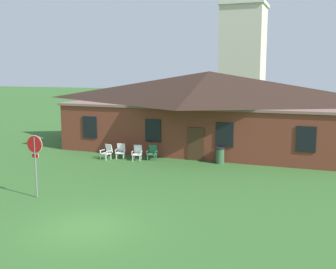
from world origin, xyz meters
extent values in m
plane|color=#336028|center=(0.00, 0.00, 0.00)|extent=(200.00, 200.00, 0.00)
cube|color=brown|center=(0.00, 17.27, 1.60)|extent=(19.01, 10.00, 3.20)
cube|color=#835E55|center=(0.00, 17.27, 3.28)|extent=(19.39, 10.20, 0.16)
pyramid|color=black|center=(0.00, 17.27, 4.47)|extent=(19.77, 10.40, 2.22)
cube|color=black|center=(-7.13, 12.24, 1.76)|extent=(1.10, 0.06, 1.50)
cube|color=black|center=(-2.38, 12.24, 1.76)|extent=(1.10, 0.06, 1.50)
cube|color=black|center=(2.38, 12.24, 1.76)|extent=(1.10, 0.06, 1.50)
cube|color=black|center=(7.13, 12.24, 1.76)|extent=(1.10, 0.06, 1.50)
cube|color=#422819|center=(0.55, 12.24, 1.05)|extent=(1.10, 0.06, 2.10)
cube|color=beige|center=(-1.22, 37.07, 6.46)|extent=(4.80, 4.80, 12.92)
cube|color=silver|center=(-1.22, 37.07, 13.10)|extent=(5.18, 5.18, 0.36)
cylinder|color=slate|center=(-3.96, 2.39, 1.38)|extent=(0.07, 0.07, 2.76)
cylinder|color=white|center=(-3.96, 2.41, 2.44)|extent=(0.81, 0.02, 0.81)
cylinder|color=#B71414|center=(-3.96, 2.38, 2.44)|extent=(0.76, 0.02, 0.76)
cube|color=#B71414|center=(-3.96, 2.39, 1.92)|extent=(0.32, 0.03, 0.16)
cube|color=white|center=(-3.96, 2.41, 1.92)|extent=(0.34, 0.02, 0.18)
cube|color=silver|center=(-4.79, 10.21, 0.18)|extent=(0.06, 0.06, 0.36)
cube|color=silver|center=(-5.23, 10.34, 0.18)|extent=(0.06, 0.06, 0.36)
cube|color=silver|center=(-4.67, 10.64, 0.18)|extent=(0.06, 0.06, 0.36)
cube|color=silver|center=(-5.11, 10.76, 0.18)|extent=(0.06, 0.06, 0.36)
cube|color=silver|center=(-4.95, 10.49, 0.39)|extent=(0.66, 0.65, 0.05)
cube|color=silver|center=(-4.86, 10.78, 0.69)|extent=(0.55, 0.32, 0.54)
cube|color=silver|center=(-4.68, 10.39, 0.58)|extent=(0.19, 0.47, 0.03)
cube|color=silver|center=(-4.72, 10.23, 0.47)|extent=(0.05, 0.05, 0.22)
cube|color=silver|center=(-5.23, 10.54, 0.58)|extent=(0.19, 0.47, 0.03)
cube|color=silver|center=(-5.28, 10.39, 0.47)|extent=(0.05, 0.05, 0.22)
cube|color=white|center=(-3.87, 10.86, 0.18)|extent=(0.06, 0.06, 0.36)
cube|color=white|center=(-4.32, 10.74, 0.18)|extent=(0.06, 0.06, 0.36)
cube|color=white|center=(-4.00, 11.29, 0.18)|extent=(0.06, 0.06, 0.36)
cube|color=white|center=(-4.44, 11.16, 0.18)|extent=(0.06, 0.06, 0.36)
cube|color=white|center=(-4.16, 11.01, 0.39)|extent=(0.66, 0.65, 0.05)
cube|color=white|center=(-4.24, 11.31, 0.69)|extent=(0.55, 0.33, 0.54)
cube|color=white|center=(-3.87, 11.07, 0.58)|extent=(0.19, 0.47, 0.03)
cube|color=white|center=(-3.83, 10.92, 0.47)|extent=(0.05, 0.05, 0.22)
cube|color=white|center=(-4.43, 10.91, 0.58)|extent=(0.19, 0.47, 0.03)
cube|color=white|center=(-4.38, 10.76, 0.47)|extent=(0.05, 0.05, 0.22)
cube|color=white|center=(-2.67, 10.76, 0.18)|extent=(0.06, 0.06, 0.36)
cube|color=white|center=(-3.11, 10.66, 0.18)|extent=(0.06, 0.06, 0.36)
cube|color=white|center=(-2.76, 11.19, 0.18)|extent=(0.06, 0.06, 0.36)
cube|color=white|center=(-3.21, 11.09, 0.18)|extent=(0.06, 0.06, 0.36)
cube|color=white|center=(-2.94, 10.92, 0.39)|extent=(0.64, 0.62, 0.05)
cube|color=white|center=(-3.01, 11.23, 0.69)|extent=(0.54, 0.30, 0.54)
cube|color=white|center=(-2.65, 10.96, 0.58)|extent=(0.16, 0.47, 0.03)
cube|color=white|center=(-2.62, 10.81, 0.47)|extent=(0.05, 0.05, 0.22)
cube|color=white|center=(-3.22, 10.84, 0.58)|extent=(0.16, 0.47, 0.03)
cube|color=white|center=(-3.18, 10.68, 0.47)|extent=(0.05, 0.05, 0.22)
cube|color=#28704C|center=(-1.84, 11.16, 0.18)|extent=(0.06, 0.06, 0.36)
cube|color=#28704C|center=(-2.29, 11.10, 0.18)|extent=(0.06, 0.06, 0.36)
cube|color=#28704C|center=(-1.89, 11.59, 0.18)|extent=(0.06, 0.06, 0.36)
cube|color=#28704C|center=(-2.35, 11.54, 0.18)|extent=(0.06, 0.06, 0.36)
cube|color=#28704C|center=(-2.09, 11.35, 0.39)|extent=(0.60, 0.58, 0.05)
cube|color=#28704C|center=(-2.13, 11.65, 0.69)|extent=(0.53, 0.25, 0.54)
cube|color=#28704C|center=(-1.80, 11.36, 0.58)|extent=(0.12, 0.47, 0.03)
cube|color=#28704C|center=(-1.78, 11.20, 0.47)|extent=(0.04, 0.04, 0.22)
cube|color=#28704C|center=(-2.38, 11.29, 0.58)|extent=(0.12, 0.47, 0.03)
cube|color=#28704C|center=(-2.36, 11.13, 0.47)|extent=(0.04, 0.04, 0.22)
cylinder|color=#335638|center=(2.18, 11.97, 0.45)|extent=(0.52, 0.52, 0.90)
cylinder|color=black|center=(2.18, 11.97, 0.94)|extent=(0.56, 0.56, 0.08)
camera|label=1|loc=(7.91, -12.36, 5.73)|focal=44.13mm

